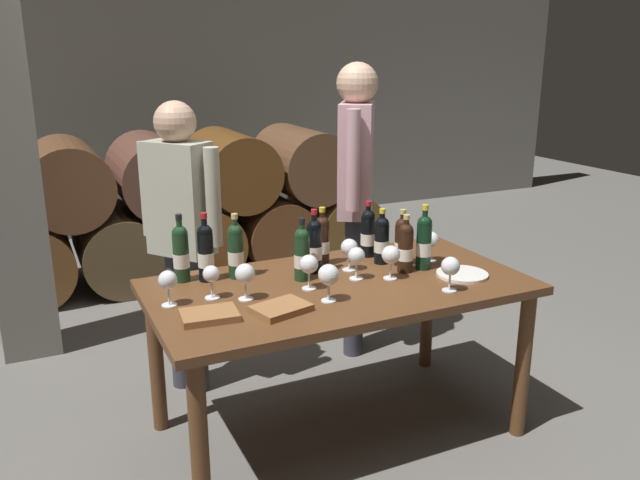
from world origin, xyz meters
name	(u,v)px	position (x,y,z in m)	size (l,w,h in m)	color
ground_plane	(338,430)	(0.00, 0.00, 0.00)	(14.00, 14.00, 0.00)	#66635E
cellar_back_wall	(148,90)	(0.00, 4.20, 1.40)	(10.00, 0.24, 2.80)	slate
barrel_stack	(194,208)	(0.00, 2.60, 0.54)	(3.12, 0.90, 1.15)	brown
stone_pillar	(5,138)	(-1.30, 1.60, 1.30)	(0.32, 0.32, 2.60)	slate
dining_table	(339,302)	(0.00, 0.00, 0.67)	(1.70, 0.90, 0.76)	brown
wine_bottle_0	(405,247)	(0.36, 0.01, 0.88)	(0.07, 0.07, 0.28)	black
wine_bottle_1	(302,253)	(-0.13, 0.11, 0.89)	(0.07, 0.07, 0.29)	#19381E
wine_bottle_2	(368,232)	(0.31, 0.30, 0.88)	(0.07, 0.07, 0.29)	black
wine_bottle_3	(424,242)	(0.46, 0.01, 0.90)	(0.07, 0.07, 0.32)	black
wine_bottle_4	(236,250)	(-0.39, 0.27, 0.89)	(0.07, 0.07, 0.30)	#19381E
wine_bottle_5	(206,252)	(-0.53, 0.29, 0.90)	(0.07, 0.07, 0.32)	black
wine_bottle_6	(402,241)	(0.40, 0.10, 0.88)	(0.07, 0.07, 0.28)	black
wine_bottle_7	(322,240)	(0.05, 0.27, 0.89)	(0.07, 0.07, 0.29)	black
wine_bottle_8	(181,253)	(-0.63, 0.33, 0.89)	(0.07, 0.07, 0.31)	#19381E
wine_bottle_9	(314,245)	(-0.04, 0.18, 0.89)	(0.07, 0.07, 0.31)	black
wine_bottle_10	(382,240)	(0.32, 0.17, 0.88)	(0.07, 0.07, 0.28)	black
wine_glass_0	(245,275)	(-0.45, -0.01, 0.87)	(0.09, 0.09, 0.16)	white
wine_glass_1	(309,265)	(-0.15, -0.01, 0.87)	(0.08, 0.08, 0.16)	white
wine_glass_2	(211,275)	(-0.57, 0.06, 0.86)	(0.07, 0.07, 0.15)	white
wine_glass_3	(451,267)	(0.39, -0.30, 0.87)	(0.08, 0.08, 0.16)	white
wine_glass_4	(349,248)	(0.12, 0.14, 0.87)	(0.08, 0.08, 0.16)	white
wine_glass_5	(168,281)	(-0.76, 0.06, 0.87)	(0.08, 0.08, 0.15)	white
wine_glass_6	(329,276)	(-0.14, -0.18, 0.87)	(0.09, 0.09, 0.16)	white
wine_glass_7	(356,257)	(0.10, 0.01, 0.87)	(0.08, 0.08, 0.15)	white
wine_glass_8	(391,256)	(0.24, -0.05, 0.87)	(0.09, 0.09, 0.16)	white
wine_glass_9	(431,240)	(0.56, 0.09, 0.87)	(0.08, 0.08, 0.15)	white
tasting_notebook	(281,308)	(-0.36, -0.20, 0.77)	(0.22, 0.16, 0.03)	#936038
leather_ledger	(209,315)	(-0.64, -0.15, 0.77)	(0.22, 0.16, 0.03)	#936038
serving_plate	(462,274)	(0.57, -0.16, 0.77)	(0.24, 0.24, 0.01)	white
sommelier_presenting	(356,183)	(0.49, 0.75, 1.04)	(0.32, 0.43, 1.72)	#383842
taster_seated_left	(181,224)	(-0.54, 0.72, 0.92)	(0.34, 0.41, 1.54)	#383842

